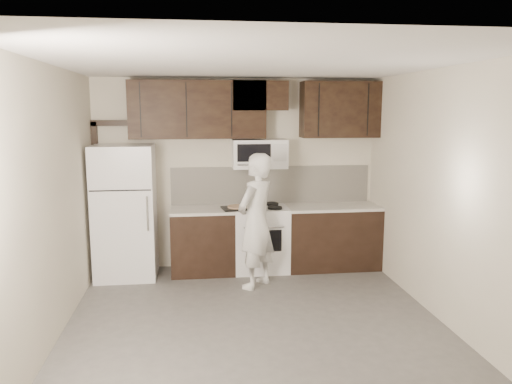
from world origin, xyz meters
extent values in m
plane|color=#53514E|center=(0.00, 0.00, 0.00)|extent=(4.50, 4.50, 0.00)
plane|color=beige|center=(0.00, 2.25, 1.35)|extent=(4.00, 0.00, 4.00)
plane|color=white|center=(0.00, 0.00, 2.70)|extent=(4.50, 4.50, 0.00)
cube|color=black|center=(-0.52, 1.94, 0.43)|extent=(0.87, 0.62, 0.87)
cube|color=black|center=(1.34, 1.94, 0.43)|extent=(1.32, 0.62, 0.87)
cube|color=silver|center=(-0.52, 1.94, 0.89)|extent=(0.87, 0.64, 0.04)
cube|color=silver|center=(1.34, 1.94, 0.89)|extent=(1.32, 0.64, 0.04)
cube|color=white|center=(0.30, 1.94, 0.45)|extent=(0.76, 0.62, 0.89)
cube|color=white|center=(0.30, 1.94, 0.90)|extent=(0.76, 0.62, 0.02)
cube|color=black|center=(0.30, 1.63, 0.50)|extent=(0.50, 0.01, 0.30)
cylinder|color=silver|center=(0.30, 1.60, 0.70)|extent=(0.55, 0.02, 0.02)
cylinder|color=black|center=(0.12, 1.79, 0.93)|extent=(0.20, 0.20, 0.03)
cylinder|color=black|center=(0.48, 1.79, 0.93)|extent=(0.20, 0.20, 0.03)
cylinder|color=black|center=(0.12, 2.09, 0.93)|extent=(0.20, 0.20, 0.03)
cylinder|color=black|center=(0.48, 2.09, 0.93)|extent=(0.20, 0.20, 0.03)
cube|color=silver|center=(0.50, 2.24, 1.18)|extent=(2.90, 0.02, 0.54)
cube|color=black|center=(-0.55, 2.08, 2.26)|extent=(1.85, 0.35, 0.78)
cube|color=black|center=(1.45, 2.08, 2.26)|extent=(1.10, 0.35, 0.78)
cube|color=black|center=(0.30, 2.08, 2.45)|extent=(0.76, 0.35, 0.40)
cube|color=white|center=(0.30, 2.06, 1.65)|extent=(0.76, 0.38, 0.40)
cube|color=black|center=(0.20, 1.86, 1.68)|extent=(0.46, 0.01, 0.24)
cube|color=silver|center=(0.56, 1.86, 1.68)|extent=(0.18, 0.01, 0.24)
cylinder|color=silver|center=(0.20, 1.84, 1.52)|extent=(0.46, 0.02, 0.02)
cube|color=white|center=(-1.55, 1.89, 0.90)|extent=(0.80, 0.72, 1.80)
cube|color=black|center=(-1.55, 1.53, 1.25)|extent=(0.77, 0.01, 0.02)
cylinder|color=silver|center=(-1.22, 1.50, 0.95)|extent=(0.03, 0.03, 0.45)
cube|color=black|center=(-1.96, 2.21, 1.05)|extent=(0.08, 0.08, 2.10)
cube|color=black|center=(-1.75, 2.21, 2.08)|extent=(0.50, 0.08, 0.08)
cylinder|color=silver|center=(0.12, 1.79, 0.97)|extent=(0.15, 0.15, 0.12)
sphere|color=black|center=(0.12, 1.79, 1.04)|extent=(0.03, 0.03, 0.03)
cylinder|color=black|center=(0.24, 1.77, 0.99)|extent=(0.15, 0.04, 0.02)
cube|color=black|center=(-0.03, 1.85, 0.92)|extent=(0.47, 0.38, 0.02)
cylinder|color=#D4B88E|center=(-0.03, 1.85, 0.94)|extent=(0.33, 0.33, 0.02)
imported|color=silver|center=(0.15, 1.27, 0.86)|extent=(0.73, 0.75, 1.73)
camera|label=1|loc=(-0.62, -4.86, 2.26)|focal=35.00mm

